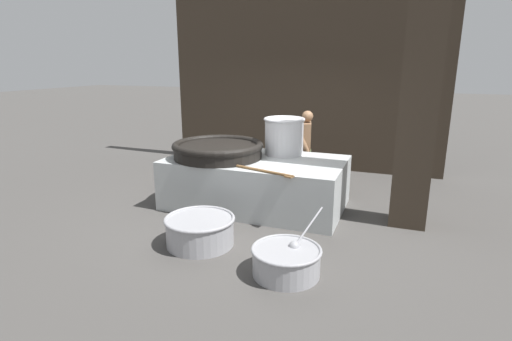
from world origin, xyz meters
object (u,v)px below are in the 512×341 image
Objects in this scene: giant_wok_near at (218,149)px; prep_bowl_meat at (200,229)px; stock_pot at (284,136)px; prep_bowl_vegetables at (286,260)px; cook at (306,147)px.

prep_bowl_meat is at bearing -73.08° from giant_wok_near.
stock_pot is at bearing 77.14° from prep_bowl_meat.
stock_pot is at bearing 107.80° from prep_bowl_vegetables.
giant_wok_near is 1.01× the size of cook.
giant_wok_near is 1.81m from cook.
cook is (1.19, 1.35, -0.15)m from giant_wok_near.
giant_wok_near is 2.73m from prep_bowl_vegetables.
prep_bowl_vegetables is (1.78, -1.91, -0.78)m from giant_wok_near.
prep_bowl_meat is (-0.50, -2.18, -0.94)m from stock_pot.
stock_pot is 0.71× the size of prep_bowl_vegetables.
prep_bowl_vegetables is at bearing -72.20° from stock_pot.
cook is at bearing 73.38° from stock_pot.
stock_pot reaches higher than prep_bowl_vegetables.
prep_bowl_vegetables is at bearing -47.01° from giant_wok_near.
giant_wok_near is at bearing 106.92° from prep_bowl_meat.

